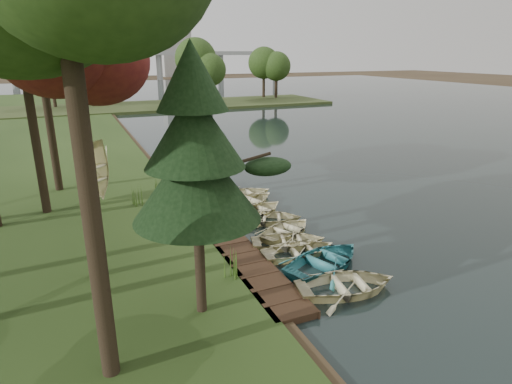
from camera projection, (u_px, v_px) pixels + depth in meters
name	position (u px, v px, depth m)	size (l,w,h in m)	color
ground	(248.00, 227.00, 21.04)	(300.00, 300.00, 0.00)	#3D2F1D
water	(420.00, 126.00, 49.84)	(130.00, 200.00, 0.05)	black
boardwalk	(217.00, 229.00, 20.39)	(1.60, 16.00, 0.30)	#342114
peninsula	(174.00, 105.00, 67.59)	(50.00, 14.00, 0.45)	#37441E
far_trees	(150.00, 65.00, 64.40)	(45.60, 5.60, 8.80)	black
bridge	(133.00, 56.00, 128.11)	(95.90, 4.00, 8.60)	#A5A5A0
building_a	(175.00, 50.00, 151.65)	(10.00, 8.00, 18.00)	#A5A5A0
building_b	(69.00, 59.00, 143.67)	(8.00, 8.00, 12.00)	#A5A5A0
rowboat_0	(347.00, 283.00, 15.13)	(2.62, 3.67, 0.76)	beige
rowboat_1	(326.00, 259.00, 16.85)	(2.76, 3.86, 0.80)	teal
rowboat_2	(299.00, 249.00, 17.86)	(2.31, 3.23, 0.67)	beige
rowboat_3	(289.00, 239.00, 18.72)	(2.34, 3.28, 0.68)	beige
rowboat_4	(287.00, 228.00, 19.94)	(2.24, 3.13, 0.65)	beige
rowboat_5	(268.00, 216.00, 21.37)	(2.35, 3.30, 0.68)	beige
rowboat_6	(256.00, 210.00, 22.21)	(2.52, 3.53, 0.73)	beige
rowboat_7	(245.00, 201.00, 23.41)	(2.85, 3.99, 0.83)	beige
rowboat_8	(242.00, 193.00, 24.81)	(2.58, 3.61, 0.75)	beige
stored_rowboat	(101.00, 194.00, 23.87)	(2.42, 3.39, 0.70)	beige
tree_2	(66.00, 45.00, 13.41)	(3.54, 3.54, 9.75)	black
tree_4	(17.00, 24.00, 19.41)	(4.93, 4.93, 11.30)	black
tree_6	(33.00, 14.00, 22.80)	(5.04, 5.04, 12.08)	black
pine_tree	(195.00, 152.00, 12.15)	(3.80, 3.80, 8.25)	black
reeds_0	(232.00, 265.00, 15.47)	(0.60, 0.60, 1.10)	#3F661E
reeds_1	(154.00, 216.00, 20.14)	(0.60, 0.60, 1.06)	#3F661E
reeds_2	(137.00, 195.00, 23.11)	(0.60, 0.60, 1.05)	#3F661E
reeds_3	(160.00, 187.00, 24.71)	(0.60, 0.60, 0.98)	#3F661E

